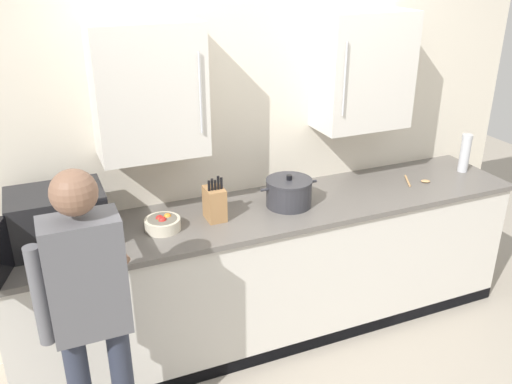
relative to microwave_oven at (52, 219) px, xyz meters
The scene contains 9 objects.
back_wall_tiled 1.39m from the microwave_oven, 12.89° to the left, with size 4.13×0.44×2.57m.
counter_unit 1.47m from the microwave_oven, ahead, with size 3.40×0.69×0.94m.
microwave_oven is the anchor object (origin of this frame).
wooden_spoon 2.43m from the microwave_oven, ahead, with size 0.20×0.18×0.02m.
knife_block 0.92m from the microwave_oven, ahead, with size 0.11×0.15×0.29m.
stock_pot 1.42m from the microwave_oven, ahead, with size 0.39×0.30×0.21m.
thermos_flask 2.87m from the microwave_oven, ahead, with size 0.08×0.08×0.28m.
fruit_bowl 0.61m from the microwave_oven, ahead, with size 0.21×0.21×0.09m.
person_figure 0.72m from the microwave_oven, 82.84° to the right, with size 0.44×0.53×1.63m.
Camera 1 is at (-1.35, -2.16, 2.45)m, focal length 38.58 mm.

